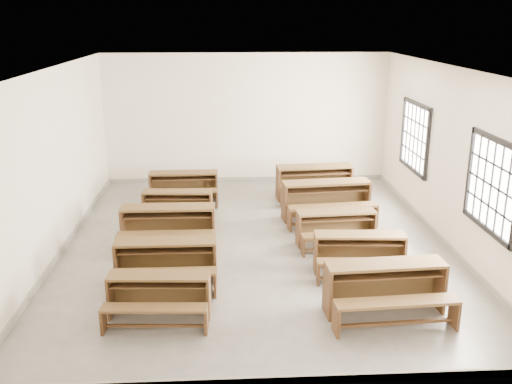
{
  "coord_description": "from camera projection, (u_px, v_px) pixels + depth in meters",
  "views": [
    {
      "loc": [
        -0.55,
        -9.79,
        4.02
      ],
      "look_at": [
        0.0,
        0.0,
        1.0
      ],
      "focal_mm": 40.0,
      "sensor_mm": 36.0,
      "label": 1
    }
  ],
  "objects": [
    {
      "name": "room",
      "position": [
        261.0,
        129.0,
        9.93
      ],
      "size": [
        8.5,
        8.5,
        3.2
      ],
      "color": "gray",
      "rests_on": "ground"
    },
    {
      "name": "desk_set_6",
      "position": [
        360.0,
        251.0,
        9.26
      ],
      "size": [
        1.51,
        0.86,
        0.66
      ],
      "rotation": [
        0.0,
        0.0,
        -0.07
      ],
      "color": "brown",
      "rests_on": "ground"
    },
    {
      "name": "desk_set_7",
      "position": [
        336.0,
        226.0,
        10.38
      ],
      "size": [
        1.48,
        0.84,
        0.65
      ],
      "rotation": [
        0.0,
        0.0,
        0.07
      ],
      "color": "brown",
      "rests_on": "ground"
    },
    {
      "name": "desk_set_8",
      "position": [
        327.0,
        198.0,
        11.68
      ],
      "size": [
        1.86,
        1.08,
        0.8
      ],
      "rotation": [
        0.0,
        0.0,
        0.09
      ],
      "color": "brown",
      "rests_on": "ground"
    },
    {
      "name": "desk_set_3",
      "position": [
        177.0,
        204.0,
        11.62
      ],
      "size": [
        1.45,
        0.81,
        0.63
      ],
      "rotation": [
        0.0,
        0.0,
        -0.06
      ],
      "color": "brown",
      "rests_on": "ground"
    },
    {
      "name": "desk_set_0",
      "position": [
        159.0,
        293.0,
        7.87
      ],
      "size": [
        1.45,
        0.81,
        0.63
      ],
      "rotation": [
        0.0,
        0.0,
        -0.06
      ],
      "color": "brown",
      "rests_on": "ground"
    },
    {
      "name": "desk_set_1",
      "position": [
        166.0,
        259.0,
        8.86
      ],
      "size": [
        1.57,
        0.82,
        0.71
      ],
      "rotation": [
        0.0,
        0.0,
        -0.0
      ],
      "color": "brown",
      "rests_on": "ground"
    },
    {
      "name": "desk_set_2",
      "position": [
        168.0,
        224.0,
        10.29
      ],
      "size": [
        1.69,
        0.89,
        0.76
      ],
      "rotation": [
        0.0,
        0.0,
        -0.01
      ],
      "color": "brown",
      "rests_on": "ground"
    },
    {
      "name": "desk_set_5",
      "position": [
        386.0,
        285.0,
        7.95
      ],
      "size": [
        1.72,
        0.96,
        0.75
      ],
      "rotation": [
        0.0,
        0.0,
        0.06
      ],
      "color": "brown",
      "rests_on": "ground"
    },
    {
      "name": "desk_set_4",
      "position": [
        184.0,
        185.0,
        12.83
      ],
      "size": [
        1.54,
        0.82,
        0.69
      ],
      "rotation": [
        0.0,
        0.0,
        0.02
      ],
      "color": "brown",
      "rests_on": "ground"
    },
    {
      "name": "desk_set_9",
      "position": [
        315.0,
        180.0,
        13.02
      ],
      "size": [
        1.8,
        1.04,
        0.78
      ],
      "rotation": [
        0.0,
        0.0,
        0.09
      ],
      "color": "brown",
      "rests_on": "ground"
    }
  ]
}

